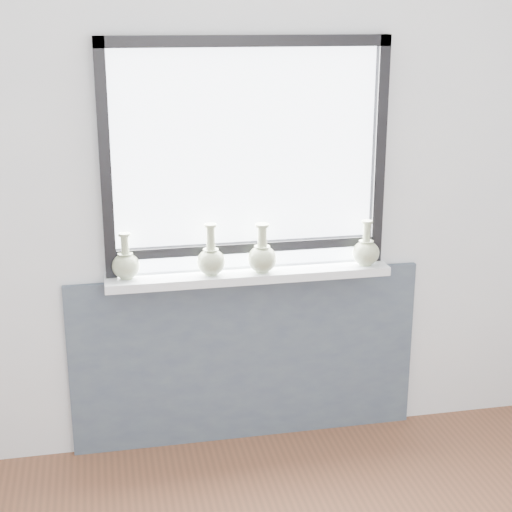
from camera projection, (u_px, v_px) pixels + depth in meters
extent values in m
cube|color=silver|center=(245.00, 181.00, 3.60)|extent=(3.60, 0.02, 2.60)
cube|color=#495761|center=(246.00, 358.00, 3.83)|extent=(1.70, 0.03, 0.86)
cube|color=silver|center=(249.00, 275.00, 3.63)|extent=(1.32, 0.18, 0.04)
cube|color=black|center=(105.00, 161.00, 3.39)|extent=(0.05, 0.06, 1.05)
cube|color=black|center=(379.00, 152.00, 3.63)|extent=(0.05, 0.06, 1.05)
cube|color=black|center=(246.00, 41.00, 3.36)|extent=(1.30, 0.06, 0.05)
cube|color=black|center=(247.00, 247.00, 3.64)|extent=(1.20, 0.05, 0.04)
cube|color=white|center=(245.00, 161.00, 3.54)|extent=(1.20, 0.01, 1.00)
cylinder|color=#9DA982|center=(127.00, 277.00, 3.52)|extent=(0.06, 0.06, 0.01)
ellipsoid|color=#9DA982|center=(126.00, 266.00, 3.50)|extent=(0.13, 0.13, 0.12)
cone|color=#9DA982|center=(125.00, 256.00, 3.49)|extent=(0.07, 0.07, 0.03)
cylinder|color=#9DA982|center=(125.00, 246.00, 3.48)|extent=(0.04, 0.04, 0.10)
cylinder|color=#9DA982|center=(124.00, 234.00, 3.46)|extent=(0.05, 0.05, 0.01)
cylinder|color=#9DA982|center=(211.00, 274.00, 3.57)|extent=(0.06, 0.06, 0.01)
ellipsoid|color=#9DA982|center=(211.00, 262.00, 3.55)|extent=(0.13, 0.13, 0.12)
cone|color=#9DA982|center=(211.00, 252.00, 3.54)|extent=(0.07, 0.07, 0.03)
cylinder|color=#9DA982|center=(211.00, 240.00, 3.52)|extent=(0.04, 0.04, 0.12)
cylinder|color=#9DA982|center=(210.00, 225.00, 3.50)|extent=(0.06, 0.06, 0.01)
cylinder|color=#9DA982|center=(262.00, 271.00, 3.61)|extent=(0.06, 0.06, 0.01)
ellipsoid|color=#9DA982|center=(262.00, 259.00, 3.59)|extent=(0.13, 0.13, 0.12)
cone|color=#9DA982|center=(262.00, 249.00, 3.57)|extent=(0.07, 0.07, 0.03)
cylinder|color=#9DA982|center=(262.00, 238.00, 3.56)|extent=(0.04, 0.04, 0.11)
cylinder|color=#9DA982|center=(262.00, 225.00, 3.54)|extent=(0.07, 0.07, 0.01)
cylinder|color=#9DA982|center=(365.00, 264.00, 3.71)|extent=(0.06, 0.06, 0.01)
ellipsoid|color=#9DA982|center=(366.00, 253.00, 3.69)|extent=(0.13, 0.13, 0.12)
cone|color=#9DA982|center=(366.00, 244.00, 3.68)|extent=(0.07, 0.07, 0.03)
cylinder|color=#9DA982|center=(367.00, 234.00, 3.66)|extent=(0.04, 0.04, 0.11)
cylinder|color=#9DA982|center=(367.00, 222.00, 3.65)|extent=(0.05, 0.05, 0.01)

